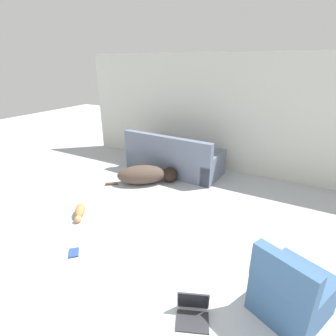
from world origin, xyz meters
The scene contains 7 objects.
wall_back centered at (0.00, 4.49, 1.22)m, with size 7.36×0.06×2.44m.
couch centered at (-1.06, 3.81, 0.27)m, with size 2.08×0.96×0.87m.
dog centered at (-1.24, 3.01, 0.18)m, with size 1.27×1.01×0.37m.
cat centered at (-1.49, 1.49, 0.08)m, with size 0.39×0.46×0.16m.
laptop_open centered at (0.78, 0.76, 0.08)m, with size 0.39×0.37×0.23m.
book_blue centered at (-0.90, 0.82, 0.01)m, with size 0.20×0.20×0.02m.
side_chair centered at (1.56, 1.23, 0.27)m, with size 0.78×0.81×0.78m.
Camera 1 is at (1.45, -0.92, 2.27)m, focal length 28.00 mm.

